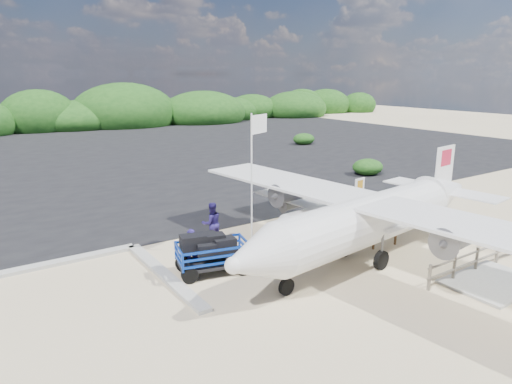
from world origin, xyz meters
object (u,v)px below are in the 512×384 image
(flagpole, at_px, (252,250))
(crew_b, at_px, (212,223))
(aircraft_large, at_px, (278,151))
(signboard, at_px, (384,247))
(baggage_cart, at_px, (213,273))
(crew_c, at_px, (317,228))
(crew_a, at_px, (191,250))

(flagpole, height_order, crew_b, flagpole)
(aircraft_large, bearing_deg, crew_b, 39.79)
(signboard, bearing_deg, aircraft_large, 71.10)
(baggage_cart, xyz_separation_m, crew_c, (5.54, 0.16, 0.74))
(flagpole, distance_m, crew_a, 3.32)
(crew_a, relative_size, crew_b, 0.88)
(crew_a, height_order, crew_b, crew_b)
(crew_a, relative_size, aircraft_large, 0.10)
(crew_c, xyz_separation_m, aircraft_large, (13.98, 21.87, -0.74))
(baggage_cart, relative_size, crew_a, 1.71)
(signboard, height_order, crew_c, crew_c)
(crew_a, distance_m, aircraft_large, 29.31)
(baggage_cart, bearing_deg, aircraft_large, 61.76)
(crew_c, height_order, aircraft_large, aircraft_large)
(flagpole, bearing_deg, signboard, -30.28)
(signboard, relative_size, crew_c, 0.98)
(signboard, relative_size, aircraft_large, 0.08)
(baggage_cart, distance_m, crew_a, 1.27)
(baggage_cart, bearing_deg, crew_c, 14.98)
(baggage_cart, xyz_separation_m, flagpole, (2.59, 1.17, 0.00))
(signboard, xyz_separation_m, crew_a, (-8.38, 2.59, 0.87))
(crew_a, relative_size, crew_c, 1.17)
(signboard, relative_size, crew_a, 0.83)
(crew_a, xyz_separation_m, crew_c, (6.12, -0.56, -0.13))
(baggage_cart, distance_m, crew_b, 3.40)
(crew_a, bearing_deg, crew_c, -165.25)
(flagpole, xyz_separation_m, crew_b, (-1.07, 1.71, 0.98))
(flagpole, distance_m, aircraft_large, 26.87)
(crew_a, bearing_deg, aircraft_large, -113.39)
(baggage_cart, height_order, crew_a, crew_a)
(baggage_cart, bearing_deg, crew_a, 142.28)
(crew_b, bearing_deg, baggage_cart, 70.20)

